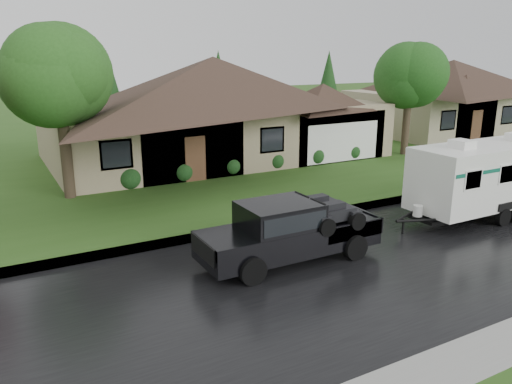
% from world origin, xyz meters
% --- Properties ---
extents(ground, '(140.00, 140.00, 0.00)m').
position_xyz_m(ground, '(0.00, 0.00, 0.00)').
color(ground, '#2C531A').
rests_on(ground, ground).
extents(road, '(140.00, 8.00, 0.01)m').
position_xyz_m(road, '(0.00, -2.00, 0.01)').
color(road, black).
rests_on(road, ground).
extents(curb, '(140.00, 0.50, 0.15)m').
position_xyz_m(curb, '(0.00, 2.25, 0.07)').
color(curb, gray).
rests_on(curb, ground).
extents(lawn, '(140.00, 26.00, 0.15)m').
position_xyz_m(lawn, '(0.00, 15.00, 0.07)').
color(lawn, '#2C531A').
rests_on(lawn, ground).
extents(house_main, '(19.44, 10.80, 6.90)m').
position_xyz_m(house_main, '(2.29, 13.84, 3.59)').
color(house_main, gray).
rests_on(house_main, lawn).
extents(house_neighbor, '(15.12, 9.72, 6.45)m').
position_xyz_m(house_neighbor, '(22.27, 14.34, 3.32)').
color(house_neighbor, tan).
rests_on(house_neighbor, lawn).
extents(tree_left_green, '(4.29, 4.29, 7.11)m').
position_xyz_m(tree_left_green, '(-6.87, 8.95, 5.08)').
color(tree_left_green, '#382B1E').
rests_on(tree_left_green, lawn).
extents(tree_right_green, '(3.84, 3.84, 6.35)m').
position_xyz_m(tree_right_green, '(12.04, 9.07, 4.56)').
color(tree_right_green, '#382B1E').
rests_on(tree_right_green, lawn).
extents(shrub_row, '(13.60, 1.00, 1.00)m').
position_xyz_m(shrub_row, '(2.00, 9.30, 0.65)').
color(shrub_row, '#143814').
rests_on(shrub_row, lawn).
extents(pickup_truck, '(5.46, 2.07, 1.82)m').
position_xyz_m(pickup_truck, '(-2.32, -0.66, 0.97)').
color(pickup_truck, black).
rests_on(pickup_truck, ground).
extents(travel_trailer, '(6.73, 2.36, 3.02)m').
position_xyz_m(travel_trailer, '(6.47, -0.66, 1.60)').
color(travel_trailer, white).
rests_on(travel_trailer, ground).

